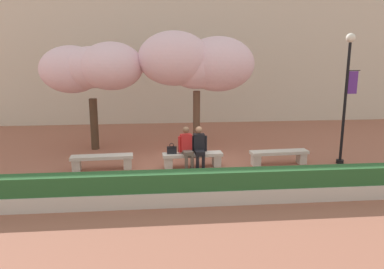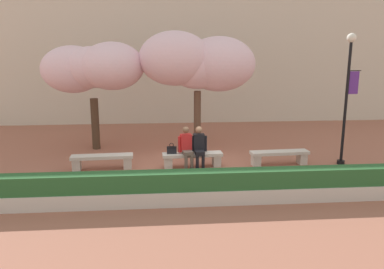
# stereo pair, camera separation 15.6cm
# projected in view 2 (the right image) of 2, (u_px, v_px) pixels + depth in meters

# --- Properties ---
(ground_plane) EXTENTS (100.00, 100.00, 0.00)m
(ground_plane) POSITION_uv_depth(u_px,v_px,m) (193.00, 167.00, 11.80)
(ground_plane) COLOR #9E604C
(building_facade) EXTENTS (28.00, 4.00, 10.08)m
(building_facade) POSITION_uv_depth(u_px,v_px,m) (177.00, 24.00, 20.09)
(building_facade) COLOR beige
(building_facade) RESTS_ON ground
(stone_bench_west_end) EXTENTS (1.90, 0.52, 0.45)m
(stone_bench_west_end) POSITION_uv_depth(u_px,v_px,m) (102.00, 160.00, 11.50)
(stone_bench_west_end) COLOR beige
(stone_bench_west_end) RESTS_ON ground
(stone_bench_near_west) EXTENTS (1.90, 0.52, 0.45)m
(stone_bench_near_west) POSITION_uv_depth(u_px,v_px,m) (193.00, 157.00, 11.73)
(stone_bench_near_west) COLOR beige
(stone_bench_near_west) RESTS_ON ground
(stone_bench_center) EXTENTS (1.90, 0.52, 0.45)m
(stone_bench_center) POSITION_uv_depth(u_px,v_px,m) (279.00, 155.00, 11.97)
(stone_bench_center) COLOR beige
(stone_bench_center) RESTS_ON ground
(person_seated_left) EXTENTS (0.50, 0.72, 1.29)m
(person_seated_left) POSITION_uv_depth(u_px,v_px,m) (187.00, 146.00, 11.58)
(person_seated_left) COLOR black
(person_seated_left) RESTS_ON ground
(person_seated_right) EXTENTS (0.51, 0.68, 1.29)m
(person_seated_right) POSITION_uv_depth(u_px,v_px,m) (199.00, 146.00, 11.61)
(person_seated_right) COLOR black
(person_seated_right) RESTS_ON ground
(handbag) EXTENTS (0.30, 0.15, 0.34)m
(handbag) POSITION_uv_depth(u_px,v_px,m) (172.00, 149.00, 11.62)
(handbag) COLOR black
(handbag) RESTS_ON stone_bench_near_west
(cherry_tree_main) EXTENTS (4.24, 2.81, 4.29)m
(cherry_tree_main) POSITION_uv_depth(u_px,v_px,m) (199.00, 63.00, 13.51)
(cherry_tree_main) COLOR #513828
(cherry_tree_main) RESTS_ON ground
(cherry_tree_secondary) EXTENTS (3.76, 2.65, 3.91)m
(cherry_tree_secondary) POSITION_uv_depth(u_px,v_px,m) (94.00, 68.00, 13.44)
(cherry_tree_secondary) COLOR #473323
(cherry_tree_secondary) RESTS_ON ground
(lamp_post_with_banner) EXTENTS (0.54, 0.28, 4.10)m
(lamp_post_with_banner) POSITION_uv_depth(u_px,v_px,m) (348.00, 88.00, 11.59)
(lamp_post_with_banner) COLOR black
(lamp_post_with_banner) RESTS_ON ground
(planter_hedge_foreground) EXTENTS (11.63, 0.50, 0.80)m
(planter_hedge_foreground) POSITION_uv_depth(u_px,v_px,m) (203.00, 188.00, 8.88)
(planter_hedge_foreground) COLOR beige
(planter_hedge_foreground) RESTS_ON ground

